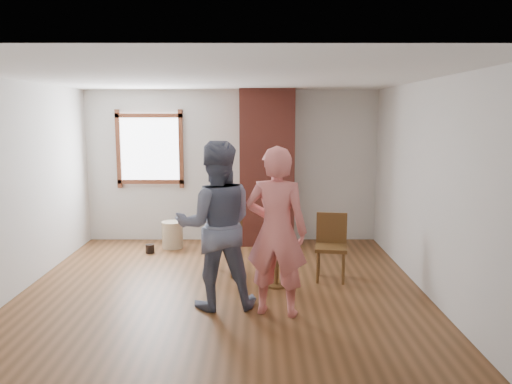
# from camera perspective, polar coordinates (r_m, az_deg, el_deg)

# --- Properties ---
(ground) EXTENTS (5.50, 5.50, 0.00)m
(ground) POSITION_cam_1_polar(r_m,az_deg,el_deg) (6.23, -3.91, -11.65)
(ground) COLOR brown
(ground) RESTS_ON ground
(room_shell) EXTENTS (5.04, 5.52, 2.62)m
(room_shell) POSITION_cam_1_polar(r_m,az_deg,el_deg) (6.46, -4.22, 5.52)
(room_shell) COLOR silver
(room_shell) RESTS_ON ground
(brick_chimney) EXTENTS (0.90, 0.50, 2.60)m
(brick_chimney) POSITION_cam_1_polar(r_m,az_deg,el_deg) (8.37, 1.24, 2.79)
(brick_chimney) COLOR #974235
(brick_chimney) RESTS_ON ground
(stoneware_crock) EXTENTS (0.41, 0.41, 0.44)m
(stoneware_crock) POSITION_cam_1_polar(r_m,az_deg,el_deg) (8.37, -9.53, -4.84)
(stoneware_crock) COLOR beige
(stoneware_crock) RESTS_ON ground
(dark_pot) EXTENTS (0.16, 0.16, 0.14)m
(dark_pot) POSITION_cam_1_polar(r_m,az_deg,el_deg) (8.16, -12.02, -6.36)
(dark_pot) COLOR black
(dark_pot) RESTS_ON ground
(dining_chair_left) EXTENTS (0.50, 0.50, 0.87)m
(dining_chair_left) POSITION_cam_1_polar(r_m,az_deg,el_deg) (6.96, -3.48, -5.24)
(dining_chair_left) COLOR brown
(dining_chair_left) RESTS_ON ground
(dining_chair_right) EXTENTS (0.47, 0.47, 0.88)m
(dining_chair_right) POSITION_cam_1_polar(r_m,az_deg,el_deg) (6.76, 8.59, -5.74)
(dining_chair_right) COLOR brown
(dining_chair_right) RESTS_ON ground
(side_table) EXTENTS (0.40, 0.40, 0.60)m
(side_table) POSITION_cam_1_polar(r_m,az_deg,el_deg) (6.40, 2.37, -7.29)
(side_table) COLOR brown
(side_table) RESTS_ON ground
(cake_plate) EXTENTS (0.18, 0.18, 0.01)m
(cake_plate) POSITION_cam_1_polar(r_m,az_deg,el_deg) (6.35, 2.38, -5.54)
(cake_plate) COLOR white
(cake_plate) RESTS_ON side_table
(cake_slice) EXTENTS (0.08, 0.07, 0.06)m
(cake_slice) POSITION_cam_1_polar(r_m,az_deg,el_deg) (6.34, 2.47, -5.24)
(cake_slice) COLOR white
(cake_slice) RESTS_ON cake_plate
(man) EXTENTS (1.01, 0.83, 1.90)m
(man) POSITION_cam_1_polar(r_m,az_deg,el_deg) (5.63, -4.59, -3.81)
(man) COLOR #161C3E
(man) RESTS_ON ground
(person_pink) EXTENTS (0.76, 0.59, 1.86)m
(person_pink) POSITION_cam_1_polar(r_m,az_deg,el_deg) (5.41, 2.34, -4.55)
(person_pink) COLOR #EB7A75
(person_pink) RESTS_ON ground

